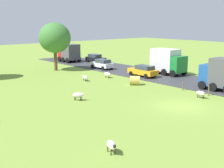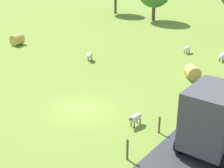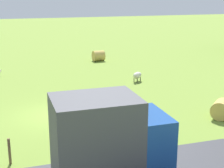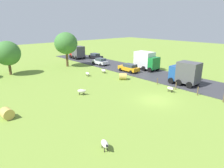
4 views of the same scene
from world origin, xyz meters
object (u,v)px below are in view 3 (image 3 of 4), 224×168
Objects in this scene: sheep_0 at (74,131)px; hay_bale_1 at (98,56)px; sheep_3 at (137,75)px; hay_bale_0 at (221,109)px; truck_0 at (108,141)px.

hay_bale_1 reaches higher than sheep_0.
sheep_3 is 9.64m from hay_bale_0.
truck_0 is at bearing -14.47° from hay_bale_1.
sheep_0 is at bearing -18.85° from hay_bale_1.
sheep_3 is (-9.97, 7.41, 0.01)m from sheep_0.
truck_0 is (14.58, -6.98, 1.41)m from sheep_3.
truck_0 reaches higher than hay_bale_1.
truck_0 is at bearing -59.44° from hay_bale_0.
hay_bale_1 is (-19.47, 6.64, 0.04)m from sheep_0.
hay_bale_1 is (-19.00, -2.38, 0.01)m from hay_bale_0.
truck_0 is at bearing 5.35° from sheep_0.
sheep_0 is 0.96× the size of hay_bale_0.
hay_bale_1 is at bearing -172.85° from hay_bale_0.
hay_bale_0 reaches higher than sheep_3.
sheep_0 is 12.42m from sheep_3.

